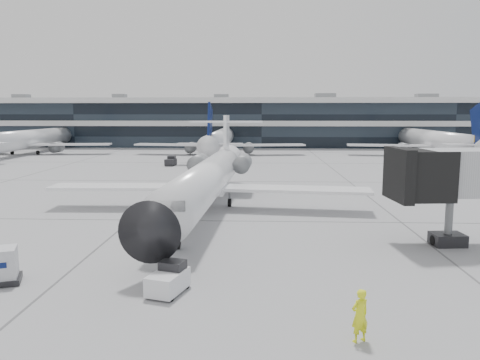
{
  "coord_description": "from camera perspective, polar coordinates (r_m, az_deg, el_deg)",
  "views": [
    {
      "loc": [
        -0.41,
        -33.8,
        8.0
      ],
      "look_at": [
        -1.97,
        3.3,
        2.6
      ],
      "focal_mm": 35.0,
      "sensor_mm": 36.0,
      "label": 1
    }
  ],
  "objects": [
    {
      "name": "bg_jet_right",
      "position": [
        94.86,
        22.41,
        2.81
      ],
      "size": [
        32.0,
        40.0,
        9.6
      ],
      "primitive_type": null,
      "color": "silver",
      "rests_on": "ground"
    },
    {
      "name": "ramp_worker",
      "position": [
        17.5,
        14.39,
        -15.7
      ],
      "size": [
        0.84,
        0.74,
        1.93
      ],
      "primitive_type": "imported",
      "rotation": [
        0.0,
        0.0,
        3.62
      ],
      "color": "#F1FF1A",
      "rests_on": "ground"
    },
    {
      "name": "traffic_cone",
      "position": [
        39.07,
        -5.99,
        -3.23
      ],
      "size": [
        0.43,
        0.43,
        0.5
      ],
      "rotation": [
        0.0,
        0.0,
        0.34
      ],
      "color": "red",
      "rests_on": "ground"
    },
    {
      "name": "bg_jet_center",
      "position": [
        89.48,
        -2.47,
        3.14
      ],
      "size": [
        32.0,
        40.0,
        9.6
      ],
      "primitive_type": null,
      "color": "silver",
      "rests_on": "ground"
    },
    {
      "name": "baggage_tug",
      "position": [
        21.54,
        -8.69,
        -11.91
      ],
      "size": [
        1.81,
        2.39,
        1.35
      ],
      "rotation": [
        0.0,
        0.0,
        -0.29
      ],
      "color": "white",
      "rests_on": "ground"
    },
    {
      "name": "terminal",
      "position": [
        115.83,
        2.63,
        6.78
      ],
      "size": [
        170.0,
        22.0,
        10.0
      ],
      "primitive_type": "cube",
      "color": "black",
      "rests_on": "ground"
    },
    {
      "name": "regional_jet",
      "position": [
        38.55,
        -3.94,
        0.23
      ],
      "size": [
        26.63,
        33.21,
        7.67
      ],
      "rotation": [
        0.0,
        0.0,
        -0.05
      ],
      "color": "white",
      "rests_on": "ground"
    },
    {
      "name": "ground",
      "position": [
        34.73,
        3.04,
        -5.05
      ],
      "size": [
        220.0,
        220.0,
        0.0
      ],
      "primitive_type": "plane",
      "color": "gray",
      "rests_on": "ground"
    },
    {
      "name": "far_tug",
      "position": [
        71.27,
        -8.43,
        2.25
      ],
      "size": [
        1.56,
        2.36,
        1.41
      ],
      "rotation": [
        0.0,
        0.0,
        -0.12
      ],
      "color": "black",
      "rests_on": "ground"
    },
    {
      "name": "bg_jet_left",
      "position": [
        99.68,
        -24.2,
        2.95
      ],
      "size": [
        32.0,
        40.0,
        9.6
      ],
      "primitive_type": null,
      "color": "silver",
      "rests_on": "ground"
    }
  ]
}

